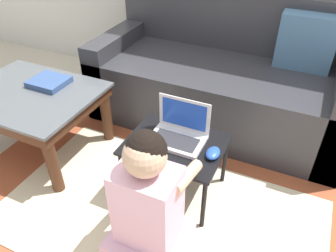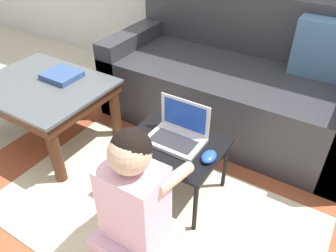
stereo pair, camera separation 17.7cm
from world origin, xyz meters
name	(u,v)px [view 1 (the left image)]	position (x,y,z in m)	size (l,w,h in m)	color
ground_plane	(140,205)	(0.00, 0.00, 0.00)	(16.00, 16.00, 0.00)	beige
area_rug	(159,215)	(0.13, -0.03, 0.00)	(2.40, 1.39, 0.01)	#9E4C2D
couch	(222,80)	(0.13, 1.06, 0.31)	(1.78, 0.84, 0.89)	#2D2D33
coffee_table	(32,102)	(-0.85, 0.17, 0.37)	(0.83, 0.65, 0.44)	#4C5156
laptop_desk	(175,149)	(0.13, 0.19, 0.32)	(0.52, 0.41, 0.36)	black
laptop	(178,134)	(0.13, 0.23, 0.39)	(0.29, 0.20, 0.21)	silver
computer_mouse	(213,153)	(0.35, 0.18, 0.38)	(0.07, 0.10, 0.04)	#234CB2
person_seated	(148,209)	(0.19, -0.24, 0.32)	(0.35, 0.43, 0.73)	#E5B2CC
book_on_table	(49,82)	(-0.80, 0.30, 0.46)	(0.23, 0.20, 0.04)	#334C7F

